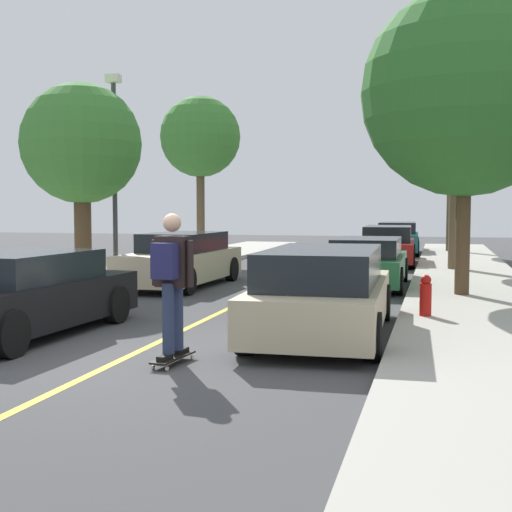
# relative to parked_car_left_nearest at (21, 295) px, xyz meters

# --- Properties ---
(ground) EXTENTS (80.00, 80.00, 0.00)m
(ground) POSITION_rel_parked_car_left_nearest_xyz_m (2.27, -1.04, -0.64)
(ground) COLOR #424244
(sidewalk_right) EXTENTS (2.82, 56.00, 0.14)m
(sidewalk_right) POSITION_rel_parked_car_left_nearest_xyz_m (7.00, -1.04, -0.57)
(sidewalk_right) COLOR #ADA89E
(sidewalk_right) RESTS_ON ground
(center_line) EXTENTS (0.12, 39.20, 0.01)m
(center_line) POSITION_rel_parked_car_left_nearest_xyz_m (2.27, 2.96, -0.63)
(center_line) COLOR gold
(center_line) RESTS_ON ground
(parked_car_left_nearest) EXTENTS (2.06, 4.34, 1.29)m
(parked_car_left_nearest) POSITION_rel_parked_car_left_nearest_xyz_m (0.00, 0.00, 0.00)
(parked_car_left_nearest) COLOR black
(parked_car_left_nearest) RESTS_ON ground
(parked_car_left_near) EXTENTS (1.89, 4.63, 1.35)m
(parked_car_left_near) POSITION_rel_parked_car_left_nearest_xyz_m (0.00, 6.94, 0.02)
(parked_car_left_near) COLOR #BCAD89
(parked_car_left_near) RESTS_ON ground
(parked_car_right_nearest) EXTENTS (2.03, 4.75, 1.36)m
(parked_car_right_nearest) POSITION_rel_parked_car_left_nearest_xyz_m (4.54, 1.13, 0.05)
(parked_car_right_nearest) COLOR #BCAD89
(parked_car_right_nearest) RESTS_ON ground
(parked_car_right_near) EXTENTS (1.88, 4.36, 1.23)m
(parked_car_right_near) POSITION_rel_parked_car_left_nearest_xyz_m (4.54, 7.94, -0.02)
(parked_car_right_near) COLOR #1E5B33
(parked_car_right_near) RESTS_ON ground
(parked_car_right_far) EXTENTS (1.98, 4.70, 1.34)m
(parked_car_right_far) POSITION_rel_parked_car_left_nearest_xyz_m (4.54, 14.97, 0.04)
(parked_car_right_far) COLOR maroon
(parked_car_right_far) RESTS_ON ground
(parked_car_right_farthest) EXTENTS (1.93, 4.64, 1.36)m
(parked_car_right_farthest) POSITION_rel_parked_car_left_nearest_xyz_m (4.54, 20.80, 0.04)
(parked_car_right_farthest) COLOR #196066
(parked_car_right_farthest) RESTS_ON ground
(street_tree_left_nearest) EXTENTS (2.92, 2.92, 4.85)m
(street_tree_left_nearest) POSITION_rel_parked_car_left_nearest_xyz_m (-2.19, 5.92, 2.86)
(street_tree_left_nearest) COLOR #4C3823
(street_tree_left_nearest) RESTS_ON sidewalk_left
(street_tree_left_near) EXTENTS (2.92, 2.92, 5.86)m
(street_tree_left_near) POSITION_rel_parked_car_left_nearest_xyz_m (-2.19, 14.58, 3.88)
(street_tree_left_near) COLOR brown
(street_tree_left_near) RESTS_ON sidewalk_left
(street_tree_right_nearest) EXTENTS (4.36, 4.36, 6.42)m
(street_tree_right_nearest) POSITION_rel_parked_car_left_nearest_xyz_m (6.73, 5.90, 3.74)
(street_tree_right_nearest) COLOR #4C3823
(street_tree_right_nearest) RESTS_ON sidewalk_right
(street_tree_right_near) EXTENTS (3.30, 3.30, 5.98)m
(street_tree_right_near) POSITION_rel_parked_car_left_nearest_xyz_m (6.73, 12.26, 3.79)
(street_tree_right_near) COLOR brown
(street_tree_right_near) RESTS_ON sidewalk_right
(street_tree_right_far) EXTENTS (4.22, 4.22, 7.68)m
(street_tree_right_far) POSITION_rel_parked_car_left_nearest_xyz_m (6.73, 21.16, 5.04)
(street_tree_right_far) COLOR brown
(street_tree_right_far) RESTS_ON sidewalk_right
(fire_hydrant) EXTENTS (0.20, 0.20, 0.70)m
(fire_hydrant) POSITION_rel_parked_car_left_nearest_xyz_m (6.04, 2.69, -0.15)
(fire_hydrant) COLOR #B2140F
(fire_hydrant) RESTS_ON sidewalk_right
(streetlamp) EXTENTS (0.36, 0.24, 5.18)m
(streetlamp) POSITION_rel_parked_car_left_nearest_xyz_m (-1.75, 6.79, 2.49)
(streetlamp) COLOR #38383D
(streetlamp) RESTS_ON sidewalk_left
(skateboard) EXTENTS (0.31, 0.86, 0.10)m
(skateboard) POSITION_rel_parked_car_left_nearest_xyz_m (3.02, -1.27, -0.55)
(skateboard) COLOR black
(skateboard) RESTS_ON ground
(skateboarder) EXTENTS (0.59, 0.71, 1.80)m
(skateboarder) POSITION_rel_parked_car_left_nearest_xyz_m (3.01, -1.30, 0.50)
(skateboarder) COLOR black
(skateboarder) RESTS_ON skateboard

